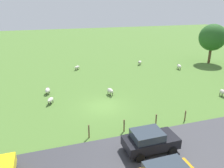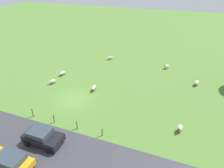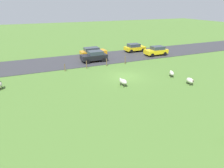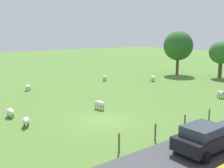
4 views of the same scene
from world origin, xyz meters
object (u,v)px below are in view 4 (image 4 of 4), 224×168
sheep_4 (105,77)px  car_1 (204,138)px  sheep_2 (10,112)px  sheep_5 (28,87)px  tree_1 (178,46)px  sheep_1 (100,104)px  sheep_3 (221,93)px  tree_2 (221,53)px  sheep_6 (26,121)px  sheep_0 (153,78)px

sheep_4 → car_1: size_ratio=0.27×
sheep_2 → sheep_5: (-9.31, 5.12, -0.03)m
sheep_4 → sheep_5: size_ratio=0.96×
tree_1 → car_1: 30.26m
car_1 → sheep_1: bearing=177.6°
sheep_2 → sheep_3: 20.91m
sheep_4 → tree_2: size_ratio=0.19×
sheep_2 → sheep_6: 3.02m
car_1 → sheep_5: bearing=-176.1°
sheep_6 → tree_1: size_ratio=0.17×
sheep_4 → sheep_2: bearing=-61.2°
sheep_3 → tree_1: 16.84m
sheep_2 → sheep_4: bearing=118.8°
sheep_1 → tree_2: bearing=96.8°
sheep_1 → sheep_3: (4.44, 12.54, -0.01)m
sheep_3 → sheep_5: size_ratio=0.99×
sheep_6 → sheep_2: bearing=-176.7°
sheep_4 → car_1: 24.64m
sheep_4 → sheep_6: bearing=-53.4°
sheep_5 → tree_1: (3.00, 23.95, 4.22)m
sheep_5 → tree_2: tree_2 is taller
sheep_1 → tree_1: 24.03m
sheep_1 → sheep_5: size_ratio=1.17×
tree_2 → car_1: size_ratio=1.41×
sheep_0 → sheep_1: 15.94m
sheep_4 → tree_2: (8.62, 15.50, 3.32)m
sheep_1 → sheep_6: (0.41, -6.97, -0.07)m
sheep_6 → tree_1: (-9.32, 28.90, 4.22)m
sheep_0 → car_1: bearing=-39.1°
tree_1 → tree_2: size_ratio=1.26×
sheep_4 → car_1: car_1 is taller
sheep_5 → tree_2: bearing=71.5°
sheep_4 → tree_1: tree_1 is taller
sheep_6 → car_1: bearing=31.4°
sheep_4 → car_1: bearing=-23.0°
sheep_5 → tree_2: (8.95, 26.70, 3.36)m
sheep_2 → car_1: 15.25m
sheep_2 → tree_2: size_ratio=0.23×
sheep_2 → tree_2: tree_2 is taller
sheep_5 → car_1: 23.06m
sheep_0 → car_1: size_ratio=0.33×
sheep_3 → sheep_5: sheep_3 is taller
tree_1 → sheep_0: bearing=-76.4°
sheep_2 → car_1: bearing=26.0°
tree_2 → car_1: bearing=-60.8°
sheep_5 → tree_1: size_ratio=0.16×
tree_2 → sheep_6: bearing=-83.9°
sheep_4 → sheep_6: sheep_4 is taller
sheep_2 → sheep_3: (7.05, 19.69, 0.05)m
car_1 → sheep_6: bearing=-148.6°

